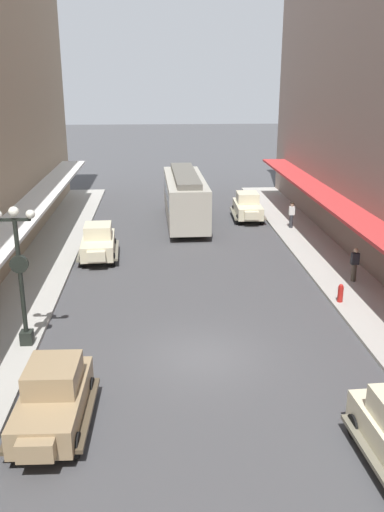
{
  "coord_description": "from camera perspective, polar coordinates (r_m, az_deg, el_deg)",
  "views": [
    {
      "loc": [
        -1.55,
        -17.27,
        9.49
      ],
      "look_at": [
        0.0,
        6.0,
        1.8
      ],
      "focal_mm": 38.26,
      "sensor_mm": 36.0,
      "label": 1
    }
  ],
  "objects": [
    {
      "name": "ground_plane",
      "position": [
        19.77,
        1.18,
        -10.45
      ],
      "size": [
        200.0,
        200.0,
        0.0
      ],
      "primitive_type": "plane",
      "color": "#424244"
    },
    {
      "name": "parked_car_0",
      "position": [
        38.23,
        5.84,
        5.23
      ],
      "size": [
        2.26,
        4.3,
        1.84
      ],
      "color": "beige",
      "rests_on": "ground"
    },
    {
      "name": "parked_car_2",
      "position": [
        16.3,
        -14.32,
        -14.01
      ],
      "size": [
        2.24,
        4.3,
        1.84
      ],
      "color": "#997F5B",
      "rests_on": "ground"
    },
    {
      "name": "parked_car_3",
      "position": [
        30.18,
        -9.78,
        1.52
      ],
      "size": [
        2.3,
        4.32,
        1.84
      ],
      "color": "beige",
      "rests_on": "ground"
    },
    {
      "name": "streetcar",
      "position": [
        36.75,
        -0.73,
        6.33
      ],
      "size": [
        2.67,
        9.64,
        3.46
      ],
      "color": "#ADA899",
      "rests_on": "ground"
    },
    {
      "name": "lamp_post_with_clock",
      "position": [
        20.11,
        -17.55,
        -1.51
      ],
      "size": [
        1.42,
        0.44,
        5.16
      ],
      "color": "black",
      "rests_on": "sidewalk_left"
    },
    {
      "name": "fire_hydrant",
      "position": [
        24.57,
        15.26,
        -3.74
      ],
      "size": [
        0.24,
        0.24,
        0.82
      ],
      "color": "#B21E19",
      "rests_on": "sidewalk_right"
    },
    {
      "name": "pedestrian_0",
      "position": [
        27.07,
        16.63,
        -0.85
      ],
      "size": [
        0.36,
        0.24,
        1.64
      ],
      "color": "#4C4238",
      "rests_on": "sidewalk_right"
    },
    {
      "name": "pedestrian_1",
      "position": [
        35.88,
        10.37,
        4.28
      ],
      "size": [
        0.36,
        0.28,
        1.67
      ],
      "color": "#2D2D33",
      "rests_on": "sidewalk_right"
    }
  ]
}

